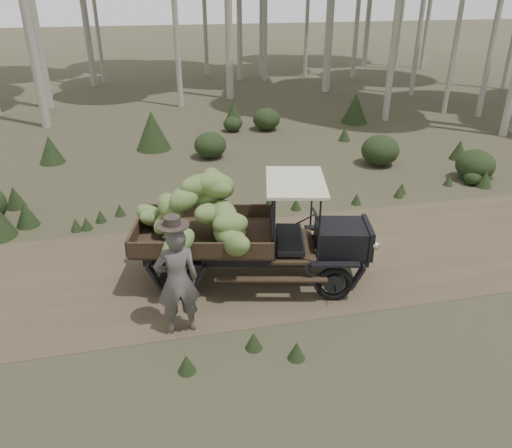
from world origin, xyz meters
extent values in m
plane|color=#473D2B|center=(0.00, 0.00, 0.00)|extent=(120.00, 120.00, 0.00)
cube|color=brown|center=(0.00, 0.00, 0.00)|extent=(70.00, 4.00, 0.01)
cube|color=black|center=(1.14, -0.85, 0.89)|extent=(1.05, 1.02, 0.49)
cube|color=black|center=(1.61, -0.97, 0.89)|extent=(0.29, 0.88, 0.55)
cube|color=black|center=(-0.07, -0.57, 0.97)|extent=(0.35, 1.22, 0.49)
cube|color=#38281C|center=(-1.28, -0.29, 0.89)|extent=(2.78, 2.12, 0.07)
cube|color=#38281C|center=(-1.10, 0.49, 1.05)|extent=(2.43, 0.62, 0.28)
cube|color=#38281C|center=(-1.46, -1.07, 1.05)|extent=(2.43, 0.62, 0.28)
cube|color=#38281C|center=(-2.49, -0.01, 1.05)|extent=(0.41, 1.57, 0.28)
cube|color=beige|center=(0.30, -0.66, 1.97)|extent=(1.34, 1.70, 0.05)
cube|color=black|center=(-0.30, -0.17, 0.55)|extent=(3.99, 1.01, 0.16)
cube|color=black|center=(-0.45, -0.83, 0.55)|extent=(3.99, 1.01, 0.16)
torus|color=black|center=(1.13, -0.12, 0.34)|extent=(0.68, 0.27, 0.67)
torus|color=black|center=(0.80, -1.50, 0.34)|extent=(0.68, 0.27, 0.67)
torus|color=black|center=(-1.55, 0.50, 0.34)|extent=(0.68, 0.27, 0.67)
torus|color=black|center=(-1.87, -0.88, 0.34)|extent=(0.68, 0.27, 0.67)
sphere|color=beige|center=(1.77, -0.59, 0.93)|extent=(0.16, 0.16, 0.16)
sphere|color=beige|center=(1.59, -1.37, 0.93)|extent=(0.16, 0.16, 0.16)
ellipsoid|color=olive|center=(-0.78, -0.32, 1.14)|extent=(0.76, 0.84, 0.56)
ellipsoid|color=olive|center=(-1.85, -0.14, 1.46)|extent=(0.74, 0.89, 0.66)
ellipsoid|color=olive|center=(-1.65, -0.30, 1.71)|extent=(0.51, 0.78, 0.53)
ellipsoid|color=olive|center=(-1.10, -0.24, 1.95)|extent=(0.38, 0.70, 0.55)
ellipsoid|color=olive|center=(-2.13, 0.16, 1.16)|extent=(0.85, 0.73, 0.57)
ellipsoid|color=olive|center=(-0.96, -0.57, 1.42)|extent=(0.56, 0.87, 0.66)
ellipsoid|color=olive|center=(-1.29, -0.15, 1.64)|extent=(0.79, 0.69, 0.57)
ellipsoid|color=olive|center=(-1.35, -0.26, 1.91)|extent=(0.83, 0.69, 0.41)
ellipsoid|color=olive|center=(-2.24, 0.30, 1.16)|extent=(0.74, 0.57, 0.54)
ellipsoid|color=olive|center=(-0.90, -0.81, 1.36)|extent=(0.66, 0.42, 0.43)
ellipsoid|color=olive|center=(-1.64, -0.43, 1.72)|extent=(0.69, 0.54, 0.49)
ellipsoid|color=olive|center=(-1.09, -0.22, 1.89)|extent=(0.72, 0.75, 0.55)
ellipsoid|color=olive|center=(-0.95, -0.90, 1.16)|extent=(0.68, 0.84, 0.48)
ellipsoid|color=olive|center=(-1.21, -0.50, 1.43)|extent=(0.86, 0.80, 0.61)
ellipsoid|color=olive|center=(-0.91, -0.14, 1.72)|extent=(0.71, 0.76, 0.45)
ellipsoid|color=olive|center=(-1.08, -0.31, 1.91)|extent=(0.81, 0.49, 0.56)
ellipsoid|color=olive|center=(-1.98, -0.08, 1.17)|extent=(0.65, 0.77, 0.45)
ellipsoid|color=olive|center=(-1.11, -0.28, 1.41)|extent=(0.56, 0.81, 0.46)
ellipsoid|color=olive|center=(-1.15, -0.16, 1.68)|extent=(0.94, 0.69, 0.71)
ellipsoid|color=olive|center=(-1.10, -0.34, 1.88)|extent=(0.79, 0.64, 0.42)
ellipsoid|color=olive|center=(-0.84, -0.98, 1.11)|extent=(0.47, 0.73, 0.53)
ellipsoid|color=olive|center=(-1.82, -1.03, 1.19)|extent=(0.86, 0.70, 0.67)
ellipsoid|color=olive|center=(-0.87, -1.25, 1.17)|extent=(0.61, 0.81, 0.62)
imported|color=#4F4C48|center=(-1.91, -1.76, 0.94)|extent=(0.72, 0.50, 1.88)
cylinder|color=#332B24|center=(-1.91, -1.76, 1.90)|extent=(0.54, 0.54, 0.03)
cylinder|color=#332B24|center=(-1.91, -1.76, 1.96)|extent=(0.27, 0.27, 0.15)
cone|color=#233319|center=(-5.51, 4.03, 0.28)|extent=(0.50, 0.50, 0.56)
cone|color=#233319|center=(5.99, 9.92, 0.58)|extent=(1.04, 1.04, 1.15)
ellipsoid|color=#233319|center=(2.31, 9.62, 0.42)|extent=(1.03, 1.03, 0.82)
cone|color=#233319|center=(4.67, 7.66, 0.24)|extent=(0.43, 0.43, 0.48)
cone|color=#233319|center=(-5.03, 2.88, 0.29)|extent=(0.53, 0.53, 0.59)
cone|color=#233319|center=(-5.10, 7.42, 0.43)|extent=(0.78, 0.78, 0.86)
ellipsoid|color=#233319|center=(-0.21, 6.83, 0.42)|extent=(1.02, 1.02, 0.82)
cone|color=#233319|center=(6.67, 3.37, 0.21)|extent=(0.39, 0.39, 0.43)
cone|color=#233319|center=(1.27, 10.89, 0.42)|extent=(0.76, 0.76, 0.85)
cone|color=#233319|center=(-1.96, 8.16, 0.64)|extent=(1.16, 1.16, 1.29)
cone|color=#233319|center=(6.77, 2.68, 0.24)|extent=(0.43, 0.43, 0.48)
ellipsoid|color=#233319|center=(4.75, 5.01, 0.47)|extent=(1.14, 1.14, 0.92)
cone|color=#233319|center=(7.44, 4.96, 0.31)|extent=(0.56, 0.56, 0.62)
ellipsoid|color=#233319|center=(6.81, 3.24, 0.44)|extent=(1.08, 1.08, 0.86)
cone|color=#233319|center=(7.25, 3.31, 0.27)|extent=(0.48, 0.48, 0.53)
ellipsoid|color=#233319|center=(6.56, 2.92, 0.20)|extent=(0.50, 0.50, 0.40)
ellipsoid|color=#233319|center=(1.02, 9.71, 0.28)|extent=(0.69, 0.69, 0.55)
cone|color=#233319|center=(1.29, 2.38, 0.15)|extent=(0.27, 0.27, 0.30)
cone|color=#233319|center=(0.74, 2.81, 0.15)|extent=(0.27, 0.27, 0.30)
cone|color=#233319|center=(-0.85, -2.47, 0.15)|extent=(0.27, 0.27, 0.30)
cone|color=#233319|center=(-3.69, 2.38, 0.15)|extent=(0.27, 0.27, 0.30)
cone|color=#233319|center=(-3.40, 2.71, 0.15)|extent=(0.27, 0.27, 0.30)
cone|color=#233319|center=(4.15, 2.53, 0.15)|extent=(0.27, 0.27, 0.30)
cone|color=#233319|center=(2.89, 2.36, 0.15)|extent=(0.27, 0.27, 0.30)
cone|color=#233319|center=(5.87, 2.99, 0.15)|extent=(0.27, 0.27, 0.30)
cone|color=#233319|center=(-3.92, 2.36, 0.15)|extent=(0.27, 0.27, 0.30)
cone|color=#233319|center=(-0.28, -2.83, 0.15)|extent=(0.27, 0.27, 0.30)
cone|color=#233319|center=(-2.96, 2.98, 0.15)|extent=(0.27, 0.27, 0.30)
cone|color=#233319|center=(0.62, 2.40, 0.15)|extent=(0.27, 0.27, 0.30)
cone|color=#233319|center=(4.33, 2.75, 0.15)|extent=(0.27, 0.27, 0.30)
cone|color=#233319|center=(-1.91, -2.75, 0.15)|extent=(0.27, 0.27, 0.30)
camera|label=1|loc=(-2.15, -8.42, 5.13)|focal=35.00mm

